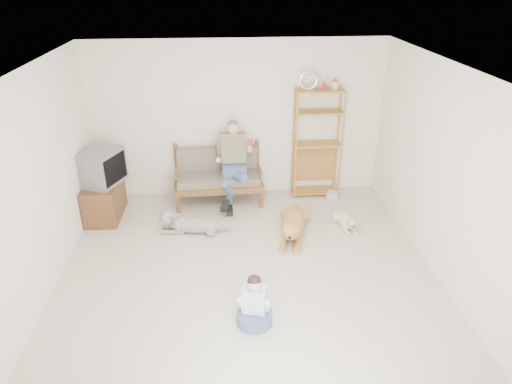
{
  "coord_description": "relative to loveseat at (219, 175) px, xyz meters",
  "views": [
    {
      "loc": [
        -0.29,
        -4.78,
        3.7
      ],
      "look_at": [
        0.17,
        1.0,
        0.83
      ],
      "focal_mm": 32.0,
      "sensor_mm": 36.0,
      "label": 1
    }
  ],
  "objects": [
    {
      "name": "wall_right",
      "position": [
        2.86,
        -2.41,
        0.86
      ],
      "size": [
        0.0,
        5.5,
        5.5
      ],
      "primitive_type": "plane",
      "rotation": [
        1.57,
        0.0,
        -1.57
      ],
      "color": "silver",
      "rests_on": "ground"
    },
    {
      "name": "wall_front",
      "position": [
        0.36,
        -5.16,
        0.86
      ],
      "size": [
        5.0,
        0.0,
        5.0
      ],
      "primitive_type": "plane",
      "rotation": [
        -1.57,
        0.0,
        0.0
      ],
      "color": "silver",
      "rests_on": "ground"
    },
    {
      "name": "shaggy_dog",
      "position": [
        -0.47,
        -1.05,
        -0.34
      ],
      "size": [
        1.19,
        0.37,
        0.35
      ],
      "rotation": [
        0.0,
        0.0,
        -1.69
      ],
      "color": "silver",
      "rests_on": "ground"
    },
    {
      "name": "terrier",
      "position": [
        1.99,
        -1.1,
        -0.37
      ],
      "size": [
        0.27,
        0.71,
        0.27
      ],
      "rotation": [
        0.0,
        0.0,
        0.14
      ],
      "color": "white",
      "rests_on": "ground"
    },
    {
      "name": "etagere",
      "position": [
        1.72,
        0.14,
        0.49
      ],
      "size": [
        0.84,
        0.37,
        2.21
      ],
      "color": "#B37338",
      "rests_on": "ground"
    },
    {
      "name": "floor",
      "position": [
        0.36,
        -2.41,
        -0.49
      ],
      "size": [
        5.5,
        5.5,
        0.0
      ],
      "primitive_type": "plane",
      "color": "silver",
      "rests_on": "ground"
    },
    {
      "name": "loveseat",
      "position": [
        0.0,
        0.0,
        0.0
      ],
      "size": [
        1.53,
        0.76,
        0.95
      ],
      "rotation": [
        0.0,
        0.0,
        0.04
      ],
      "color": "brown",
      "rests_on": "ground"
    },
    {
      "name": "wall_left",
      "position": [
        -2.14,
        -2.41,
        0.86
      ],
      "size": [
        0.0,
        5.5,
        5.5
      ],
      "primitive_type": "plane",
      "rotation": [
        1.57,
        0.0,
        1.57
      ],
      "color": "silver",
      "rests_on": "ground"
    },
    {
      "name": "man",
      "position": [
        0.24,
        -0.22,
        0.18
      ],
      "size": [
        0.55,
        0.79,
        1.28
      ],
      "color": "slate",
      "rests_on": "loveseat"
    },
    {
      "name": "tv_stand",
      "position": [
        -1.87,
        -0.43,
        -0.19
      ],
      "size": [
        0.52,
        0.91,
        0.6
      ],
      "rotation": [
        0.0,
        0.0,
        -0.02
      ],
      "color": "brown",
      "rests_on": "ground"
    },
    {
      "name": "ceiling",
      "position": [
        0.36,
        -2.41,
        2.21
      ],
      "size": [
        5.5,
        5.5,
        0.0
      ],
      "primitive_type": "plane",
      "rotation": [
        3.14,
        0.0,
        0.0
      ],
      "color": "white",
      "rests_on": "ground"
    },
    {
      "name": "wall_back",
      "position": [
        0.36,
        0.34,
        0.86
      ],
      "size": [
        5.0,
        0.0,
        5.0
      ],
      "primitive_type": "plane",
      "rotation": [
        1.57,
        0.0,
        0.0
      ],
      "color": "silver",
      "rests_on": "ground"
    },
    {
      "name": "crt_tv",
      "position": [
        -1.83,
        -0.41,
        0.39
      ],
      "size": [
        0.73,
        0.8,
        0.55
      ],
      "rotation": [
        0.0,
        0.0,
        -0.39
      ],
      "color": "slate",
      "rests_on": "tv_stand"
    },
    {
      "name": "book_stack",
      "position": [
        2.01,
        -0.08,
        -0.42
      ],
      "size": [
        0.24,
        0.21,
        0.13
      ],
      "primitive_type": "cube",
      "rotation": [
        0.0,
        0.0,
        -0.41
      ],
      "color": "silver",
      "rests_on": "ground"
    },
    {
      "name": "child",
      "position": [
        0.38,
        -3.13,
        -0.25
      ],
      "size": [
        0.42,
        0.42,
        0.66
      ],
      "rotation": [
        0.0,
        0.0,
        -0.27
      ],
      "color": "slate",
      "rests_on": "ground"
    },
    {
      "name": "golden_retriever",
      "position": [
        1.11,
        -1.24,
        -0.31
      ],
      "size": [
        0.58,
        1.42,
        0.43
      ],
      "rotation": [
        0.0,
        0.0,
        -0.24
      ],
      "color": "#BC7C41",
      "rests_on": "ground"
    },
    {
      "name": "wall_outlet",
      "position": [
        -0.89,
        0.32,
        -0.19
      ],
      "size": [
        0.12,
        0.02,
        0.08
      ],
      "primitive_type": "cube",
      "color": "silver",
      "rests_on": "ground"
    }
  ]
}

